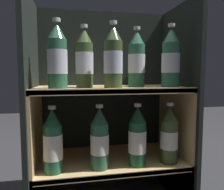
{
  "coord_description": "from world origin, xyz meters",
  "views": [
    {
      "loc": [
        -0.19,
        -0.84,
        0.65
      ],
      "look_at": [
        0.0,
        0.13,
        0.55
      ],
      "focal_mm": 35.0,
      "sensor_mm": 36.0,
      "label": 1
    }
  ],
  "objects": [
    {
      "name": "fridge_side_left",
      "position": [
        -0.36,
        0.18,
        0.49
      ],
      "size": [
        0.02,
        0.41,
        0.99
      ],
      "primitive_type": "cube",
      "color": "black",
      "rests_on": "ground_plane"
    },
    {
      "name": "bottle_upper_back_1",
      "position": [
        0.12,
        0.16,
        0.71
      ],
      "size": [
        0.08,
        0.08,
        0.28
      ],
      "color": "#285B42",
      "rests_on": "shelf_upper"
    },
    {
      "name": "bottle_lower_front_2",
      "position": [
        0.1,
        0.07,
        0.37
      ],
      "size": [
        0.08,
        0.08,
        0.28
      ],
      "color": "#194C2D",
      "rests_on": "shelf_lower"
    },
    {
      "name": "bottle_upper_front_0",
      "position": [
        -0.24,
        0.07,
        0.71
      ],
      "size": [
        0.08,
        0.08,
        0.28
      ],
      "color": "#285B42",
      "rests_on": "shelf_upper"
    },
    {
      "name": "bottle_upper_back_0",
      "position": [
        -0.12,
        0.16,
        0.71
      ],
      "size": [
        0.08,
        0.08,
        0.28
      ],
      "color": "#384C28",
      "rests_on": "shelf_upper"
    },
    {
      "name": "shelf_upper",
      "position": [
        0.0,
        0.18,
        0.43
      ],
      "size": [
        0.69,
        0.37,
        0.59
      ],
      "color": "tan",
      "rests_on": "ground_plane"
    },
    {
      "name": "bottle_lower_front_1",
      "position": [
        -0.07,
        0.07,
        0.37
      ],
      "size": [
        0.08,
        0.08,
        0.28
      ],
      "color": "#285B42",
      "rests_on": "shelf_lower"
    },
    {
      "name": "fridge_back_wall",
      "position": [
        0.0,
        0.38,
        0.49
      ],
      "size": [
        0.73,
        0.02,
        0.99
      ],
      "primitive_type": "cube",
      "color": "black",
      "rests_on": "ground_plane"
    },
    {
      "name": "fridge_side_right",
      "position": [
        0.36,
        0.18,
        0.49
      ],
      "size": [
        0.02,
        0.41,
        0.99
      ],
      "primitive_type": "cube",
      "color": "black",
      "rests_on": "ground_plane"
    },
    {
      "name": "shelf_lower",
      "position": [
        0.0,
        0.17,
        0.2
      ],
      "size": [
        0.69,
        0.37,
        0.24
      ],
      "color": "tan",
      "rests_on": "ground_plane"
    },
    {
      "name": "bottle_lower_front_0",
      "position": [
        -0.26,
        0.07,
        0.36
      ],
      "size": [
        0.08,
        0.08,
        0.28
      ],
      "color": "#1E5638",
      "rests_on": "shelf_lower"
    },
    {
      "name": "bottle_upper_front_1",
      "position": [
        -0.01,
        0.07,
        0.71
      ],
      "size": [
        0.08,
        0.08,
        0.28
      ],
      "color": "#384C28",
      "rests_on": "shelf_upper"
    },
    {
      "name": "bottle_upper_front_2",
      "position": [
        0.26,
        0.07,
        0.72
      ],
      "size": [
        0.08,
        0.08,
        0.28
      ],
      "color": "#285B42",
      "rests_on": "shelf_upper"
    },
    {
      "name": "bottle_lower_front_3",
      "position": [
        0.26,
        0.07,
        0.37
      ],
      "size": [
        0.08,
        0.08,
        0.28
      ],
      "color": "#384C28",
      "rests_on": "shelf_lower"
    }
  ]
}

